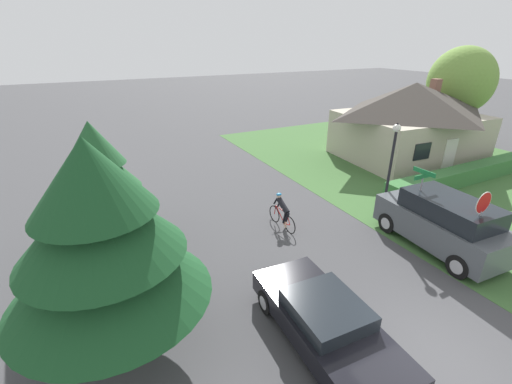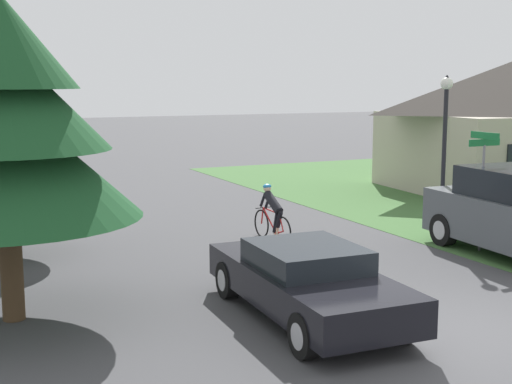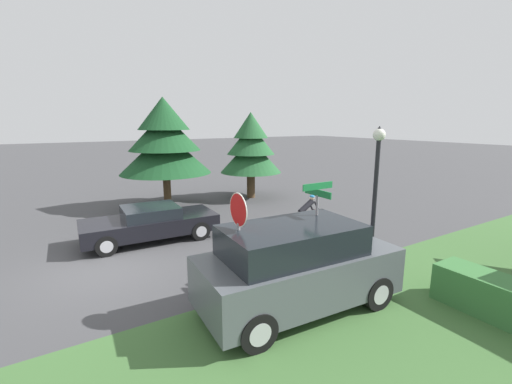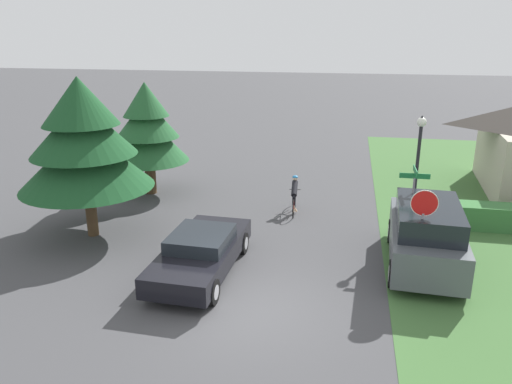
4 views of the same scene
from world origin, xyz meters
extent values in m
plane|color=#424244|center=(0.00, 0.00, 0.00)|extent=(140.00, 140.00, 0.00)
cube|color=black|center=(-1.75, 1.70, 0.58)|extent=(2.04, 4.69, 0.57)
cube|color=black|center=(-1.75, 1.73, 1.06)|extent=(1.70, 1.94, 0.38)
cylinder|color=black|center=(-2.51, 3.30, 0.34)|extent=(0.28, 0.69, 0.68)
cylinder|color=#ADADB2|center=(-2.51, 3.30, 0.34)|extent=(0.28, 0.40, 0.39)
cylinder|color=black|center=(-0.87, 3.23, 0.34)|extent=(0.28, 0.69, 0.68)
cylinder|color=#ADADB2|center=(-0.87, 3.23, 0.34)|extent=(0.28, 0.40, 0.39)
cylinder|color=black|center=(-2.64, 0.16, 0.34)|extent=(0.28, 0.69, 0.68)
cylinder|color=#ADADB2|center=(-2.64, 0.16, 0.34)|extent=(0.28, 0.40, 0.39)
cylinder|color=black|center=(-1.00, 0.09, 0.34)|extent=(0.28, 0.69, 0.68)
cylinder|color=#ADADB2|center=(-1.00, 0.09, 0.34)|extent=(0.28, 0.40, 0.39)
torus|color=black|center=(0.36, 6.64, 0.34)|extent=(0.08, 0.73, 0.73)
torus|color=black|center=(0.30, 7.73, 0.34)|extent=(0.08, 0.73, 0.73)
cylinder|color=#B21E1E|center=(0.34, 6.91, 0.48)|extent=(0.05, 0.19, 0.53)
cylinder|color=#B21E1E|center=(0.32, 7.31, 0.50)|extent=(0.07, 0.68, 0.58)
cylinder|color=#B21E1E|center=(0.32, 7.24, 0.75)|extent=(0.08, 0.81, 0.07)
cylinder|color=#B21E1E|center=(0.35, 6.81, 0.28)|extent=(0.06, 0.36, 0.15)
cylinder|color=#B21E1E|center=(0.35, 6.74, 0.54)|extent=(0.04, 0.23, 0.41)
cylinder|color=#B21E1E|center=(0.30, 7.68, 0.56)|extent=(0.04, 0.12, 0.44)
cylinder|color=black|center=(0.30, 7.64, 0.77)|extent=(0.44, 0.05, 0.02)
ellipsoid|color=black|center=(0.35, 6.83, 0.76)|extent=(0.09, 0.20, 0.05)
cylinder|color=black|center=(0.34, 6.83, 0.60)|extent=(0.12, 0.26, 0.43)
cylinder|color=black|center=(0.34, 6.99, 0.52)|extent=(0.12, 0.26, 0.58)
cylinder|color=beige|center=(0.34, 6.91, 0.25)|extent=(0.08, 0.08, 0.30)
cylinder|color=beige|center=(0.39, 7.07, 0.16)|extent=(0.17, 0.08, 0.21)
cylinder|color=black|center=(0.33, 7.14, 0.97)|extent=(0.26, 0.73, 0.54)
cylinder|color=black|center=(0.31, 7.40, 0.95)|extent=(0.08, 0.26, 0.36)
cylinder|color=black|center=(0.31, 7.68, 0.95)|extent=(0.08, 0.26, 0.36)
sphere|color=beige|center=(0.31, 7.44, 1.29)|extent=(0.19, 0.19, 0.19)
ellipsoid|color=#267FBF|center=(0.31, 7.44, 1.34)|extent=(0.22, 0.18, 0.12)
cube|color=#4C5156|center=(4.63, 3.35, 0.82)|extent=(2.23, 4.66, 1.04)
cube|color=black|center=(4.61, 3.14, 1.67)|extent=(1.91, 3.12, 0.66)
cylinder|color=black|center=(3.85, 4.95, 0.39)|extent=(0.33, 0.80, 0.78)
cylinder|color=#ADADB2|center=(3.85, 4.95, 0.39)|extent=(0.33, 0.47, 0.45)
cylinder|color=black|center=(5.59, 4.85, 0.39)|extent=(0.33, 0.80, 0.78)
cylinder|color=#ADADB2|center=(5.59, 4.85, 0.39)|extent=(0.33, 0.47, 0.45)
cylinder|color=black|center=(3.67, 1.86, 0.39)|extent=(0.33, 0.80, 0.78)
cylinder|color=#ADADB2|center=(3.67, 1.86, 0.39)|extent=(0.33, 0.47, 0.45)
cylinder|color=black|center=(5.40, 1.75, 0.39)|extent=(0.33, 0.80, 0.78)
cylinder|color=#ADADB2|center=(5.40, 1.75, 0.39)|extent=(0.33, 0.47, 0.45)
cylinder|color=gray|center=(4.27, 2.01, 1.07)|extent=(0.07, 0.07, 2.14)
cylinder|color=red|center=(4.27, 2.01, 2.43)|extent=(0.68, 0.03, 0.68)
cylinder|color=silver|center=(4.27, 2.01, 2.43)|extent=(0.72, 0.02, 0.72)
cylinder|color=black|center=(4.53, 5.87, 1.87)|extent=(0.11, 0.11, 3.74)
sphere|color=white|center=(4.53, 5.87, 3.88)|extent=(0.31, 0.31, 0.31)
cone|color=black|center=(4.53, 5.87, 4.04)|extent=(0.19, 0.19, 0.12)
cylinder|color=gray|center=(4.26, 4.16, 1.24)|extent=(0.06, 0.06, 2.49)
cube|color=#197238|center=(4.26, 4.16, 2.55)|extent=(0.90, 0.03, 0.16)
cube|color=#197238|center=(4.26, 4.16, 2.71)|extent=(0.03, 0.90, 0.16)
cylinder|color=#4C3823|center=(-6.22, 3.72, 0.86)|extent=(0.37, 0.37, 1.72)
cone|color=#194723|center=(-6.22, 3.72, 2.74)|extent=(4.37, 4.37, 2.02)
cone|color=#194723|center=(-6.22, 3.72, 3.73)|extent=(3.41, 3.41, 1.78)
cone|color=#194723|center=(-6.22, 3.72, 4.59)|extent=(2.44, 2.44, 1.54)
cylinder|color=#4C3823|center=(-5.99, 8.41, 0.72)|extent=(0.45, 0.45, 1.44)
cone|color=#23562D|center=(-5.99, 8.41, 2.35)|extent=(3.36, 3.36, 1.82)
cone|color=#23562D|center=(-5.99, 8.41, 3.25)|extent=(2.62, 2.62, 1.61)
cone|color=#23562D|center=(-5.99, 8.41, 4.02)|extent=(1.88, 1.88, 1.39)
camera|label=1|loc=(-6.17, -3.13, 6.95)|focal=24.00mm
camera|label=2|loc=(-7.42, -8.36, 3.94)|focal=50.00mm
camera|label=3|loc=(10.24, -1.24, 4.20)|focal=24.00mm
camera|label=4|loc=(2.20, -10.84, 6.79)|focal=35.00mm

